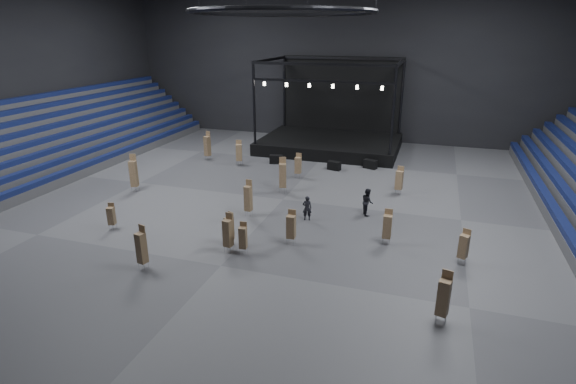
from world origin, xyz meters
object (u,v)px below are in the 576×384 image
(stage, at_px, (332,135))
(man_center, at_px, (307,208))
(flight_case_mid, at_px, (334,166))
(chair_stack_8, at_px, (464,246))
(chair_stack_0, at_px, (111,215))
(chair_stack_6, at_px, (399,180))
(chair_stack_9, at_px, (239,152))
(chair_stack_1, at_px, (207,146))
(chair_stack_14, at_px, (291,226))
(chair_stack_15, at_px, (387,226))
(chair_stack_13, at_px, (134,173))
(chair_stack_12, at_px, (283,175))
(chair_stack_3, at_px, (248,198))
(chair_stack_10, at_px, (229,228))
(crew_member, at_px, (367,202))
(flight_case_right, at_px, (370,164))
(flight_case_left, at_px, (276,159))
(chair_stack_5, at_px, (298,165))
(chair_stack_7, at_px, (243,237))
(chair_stack_4, at_px, (228,232))
(chair_stack_2, at_px, (444,297))
(chair_stack_11, at_px, (141,247))

(stage, xyz_separation_m, man_center, (2.72, -19.34, -0.61))
(flight_case_mid, bearing_deg, chair_stack_8, -55.06)
(chair_stack_0, xyz_separation_m, chair_stack_6, (16.66, 12.13, 0.25))
(chair_stack_8, relative_size, chair_stack_9, 0.85)
(chair_stack_1, distance_m, chair_stack_14, 19.81)
(chair_stack_15, height_order, man_center, chair_stack_15)
(chair_stack_6, xyz_separation_m, chair_stack_13, (-19.62, -5.66, 0.31))
(chair_stack_6, bearing_deg, stage, 132.05)
(chair_stack_9, distance_m, chair_stack_12, 8.53)
(chair_stack_8, relative_size, chair_stack_14, 0.94)
(chair_stack_12, relative_size, chair_stack_13, 0.94)
(chair_stack_3, relative_size, chair_stack_10, 1.25)
(chair_stack_8, xyz_separation_m, chair_stack_12, (-12.81, 7.68, 0.37))
(chair_stack_1, height_order, crew_member, chair_stack_1)
(flight_case_right, relative_size, chair_stack_3, 0.47)
(chair_stack_9, bearing_deg, chair_stack_8, -55.26)
(flight_case_right, xyz_separation_m, chair_stack_12, (-5.54, -8.52, 1.04))
(flight_case_left, relative_size, chair_stack_5, 0.57)
(flight_case_left, relative_size, chair_stack_7, 0.64)
(chair_stack_0, bearing_deg, flight_case_right, 38.38)
(flight_case_mid, height_order, crew_member, crew_member)
(chair_stack_0, relative_size, chair_stack_5, 0.82)
(flight_case_mid, relative_size, chair_stack_4, 0.49)
(chair_stack_6, height_order, chair_stack_8, chair_stack_6)
(chair_stack_12, bearing_deg, man_center, -73.39)
(flight_case_left, relative_size, chair_stack_4, 0.51)
(chair_stack_9, relative_size, chair_stack_13, 0.79)
(chair_stack_0, distance_m, chair_stack_10, 7.99)
(flight_case_left, relative_size, flight_case_right, 1.00)
(flight_case_mid, height_order, man_center, man_center)
(flight_case_right, bearing_deg, chair_stack_15, -78.31)
(chair_stack_0, relative_size, chair_stack_7, 0.92)
(chair_stack_2, xyz_separation_m, chair_stack_3, (-12.49, 8.38, 0.01))
(chair_stack_0, height_order, chair_stack_3, chair_stack_3)
(flight_case_right, bearing_deg, chair_stack_5, -139.96)
(stage, distance_m, chair_stack_11, 28.48)
(flight_case_mid, distance_m, chair_stack_8, 18.01)
(flight_case_left, relative_size, chair_stack_3, 0.48)
(flight_case_mid, xyz_separation_m, chair_stack_13, (-13.55, -10.39, 1.11))
(flight_case_right, relative_size, chair_stack_10, 0.59)
(chair_stack_6, bearing_deg, chair_stack_11, -117.71)
(chair_stack_4, height_order, chair_stack_12, chair_stack_12)
(chair_stack_3, xyz_separation_m, crew_member, (7.62, 2.65, -0.35))
(chair_stack_1, bearing_deg, flight_case_right, 21.97)
(chair_stack_0, xyz_separation_m, chair_stack_13, (-2.96, 6.47, 0.56))
(chair_stack_12, height_order, chair_stack_15, chair_stack_12)
(stage, xyz_separation_m, flight_case_mid, (1.99, -7.70, -1.06))
(chair_stack_8, xyz_separation_m, man_center, (-9.57, 3.11, -0.22))
(chair_stack_14, bearing_deg, chair_stack_12, 109.50)
(chair_stack_6, xyz_separation_m, chair_stack_15, (0.07, -8.87, -0.04))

